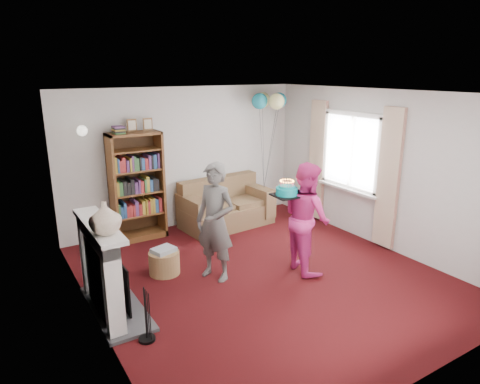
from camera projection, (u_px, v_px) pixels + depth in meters
ground at (263, 275)px, 6.00m from camera, size 5.00×5.00×0.00m
wall_back at (184, 158)px, 7.70m from camera, size 4.50×0.02×2.50m
wall_left at (88, 220)px, 4.51m from camera, size 0.02×5.00×2.50m
wall_right at (381, 169)px, 6.80m from camera, size 0.02×5.00×2.50m
ceiling at (266, 93)px, 5.31m from camera, size 4.50×5.00×0.01m
fireplace at (106, 273)px, 4.96m from camera, size 0.55×1.80×1.12m
window_bay at (350, 166)px, 7.27m from camera, size 0.14×2.02×2.20m
wall_sconce at (82, 131)px, 6.52m from camera, size 0.16×0.23×0.16m
bookcase at (136, 187)px, 7.13m from camera, size 0.86×0.42×2.02m
sofa at (225, 208)px, 7.89m from camera, size 1.62×0.86×0.86m
wicker_basket at (164, 262)px, 6.01m from camera, size 0.43×0.43×0.39m
person_striped at (215, 222)px, 5.73m from camera, size 0.61×0.70×1.62m
person_magenta at (306, 217)px, 5.99m from camera, size 0.71×0.85×1.57m
birthday_cake at (287, 191)px, 5.79m from camera, size 0.35×0.35×0.22m
balloons at (269, 101)px, 7.93m from camera, size 0.73×0.73×1.71m
mantel_vase at (105, 218)px, 4.44m from camera, size 0.42×0.42×0.35m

